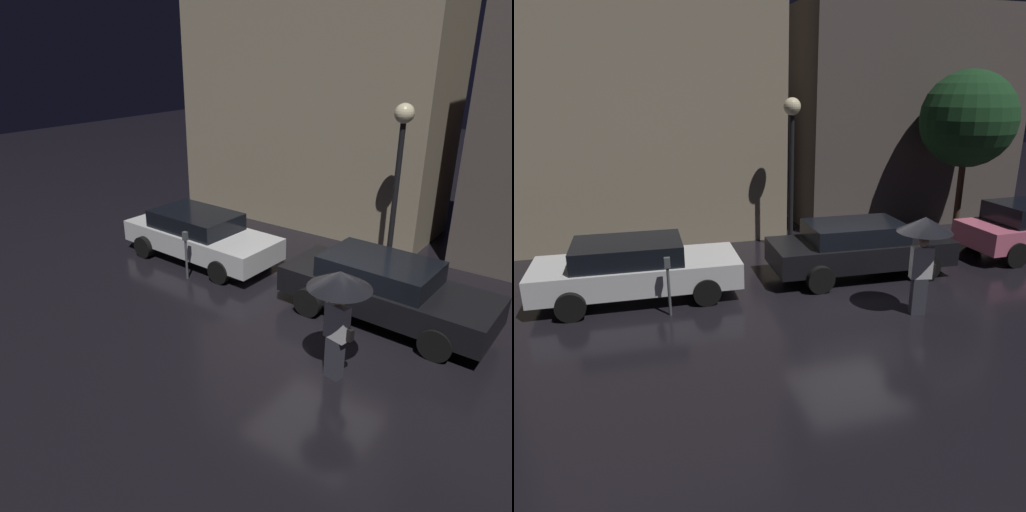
% 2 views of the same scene
% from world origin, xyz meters
% --- Properties ---
extents(ground_plane, '(60.00, 60.00, 0.00)m').
position_xyz_m(ground_plane, '(0.00, 0.00, 0.00)').
color(ground_plane, black).
extents(building_facade_left, '(8.64, 3.00, 10.69)m').
position_xyz_m(building_facade_left, '(-4.23, 6.50, 5.34)').
color(building_facade_left, gray).
rests_on(building_facade_left, ground).
extents(building_facade_right, '(7.78, 3.00, 7.16)m').
position_xyz_m(building_facade_right, '(4.89, 6.50, 3.58)').
color(building_facade_right, '#564C47').
rests_on(building_facade_right, ground).
extents(parked_car_white, '(4.58, 1.98, 1.35)m').
position_xyz_m(parked_car_white, '(-4.68, 1.41, 0.72)').
color(parked_car_white, silver).
rests_on(parked_car_white, ground).
extents(parked_car_black, '(4.62, 1.95, 1.39)m').
position_xyz_m(parked_car_black, '(0.79, 1.33, 0.74)').
color(parked_car_black, black).
rests_on(parked_car_black, ground).
extents(pedestrian_with_umbrella, '(1.12, 1.12, 2.11)m').
position_xyz_m(pedestrian_with_umbrella, '(0.96, -1.17, 1.70)').
color(pedestrian_with_umbrella, '#383842').
rests_on(pedestrian_with_umbrella, ground).
extents(parking_meter, '(0.12, 0.10, 1.28)m').
position_xyz_m(parking_meter, '(-4.06, 0.23, 0.79)').
color(parking_meter, '#4C5154').
rests_on(parking_meter, ground).
extents(street_lamp_near, '(0.48, 0.48, 4.32)m').
position_xyz_m(street_lamp_near, '(-0.16, 3.88, 3.21)').
color(street_lamp_near, black).
rests_on(street_lamp_near, ground).
extents(street_tree, '(2.86, 2.86, 5.10)m').
position_xyz_m(street_tree, '(5.32, 3.59, 3.66)').
color(street_tree, '#473323').
rests_on(street_tree, ground).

